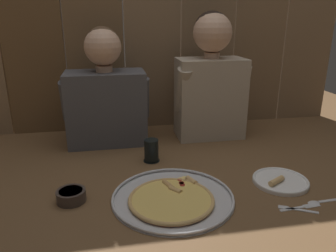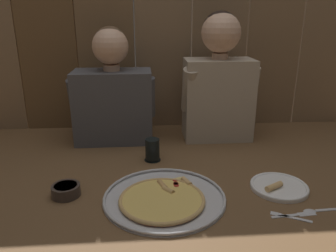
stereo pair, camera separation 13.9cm
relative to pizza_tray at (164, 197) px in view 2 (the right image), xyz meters
The scene contains 11 objects.
ground_plane 0.20m from the pizza_tray, 74.92° to the left, with size 3.20×3.20×0.00m, color brown.
pizza_tray is the anchor object (origin of this frame).
dinner_plate 0.44m from the pizza_tray, ahead, with size 0.22×0.22×0.03m.
drinking_glass 0.35m from the pizza_tray, 94.96° to the left, with size 0.07×0.07×0.10m.
dipping_bowl 0.36m from the pizza_tray, behind, with size 0.10×0.10×0.04m.
table_fork 0.42m from the pizza_tray, 18.79° to the right, with size 0.12×0.07×0.01m.
table_knife 0.44m from the pizza_tray, 16.88° to the right, with size 0.16×0.03×0.01m.
table_spoon 0.52m from the pizza_tray, 12.10° to the right, with size 0.14×0.03×0.01m.
diner_left 0.70m from the pizza_tray, 109.55° to the left, with size 0.43×0.22×0.58m.
diner_right 0.76m from the pizza_tray, 62.43° to the left, with size 0.39×0.22×0.65m.
wooden_backdrop_wall 1.06m from the pizza_tray, 86.51° to the left, with size 2.19×0.03×1.30m.
Camera 2 is at (-0.11, -1.21, 0.63)m, focal length 35.07 mm.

